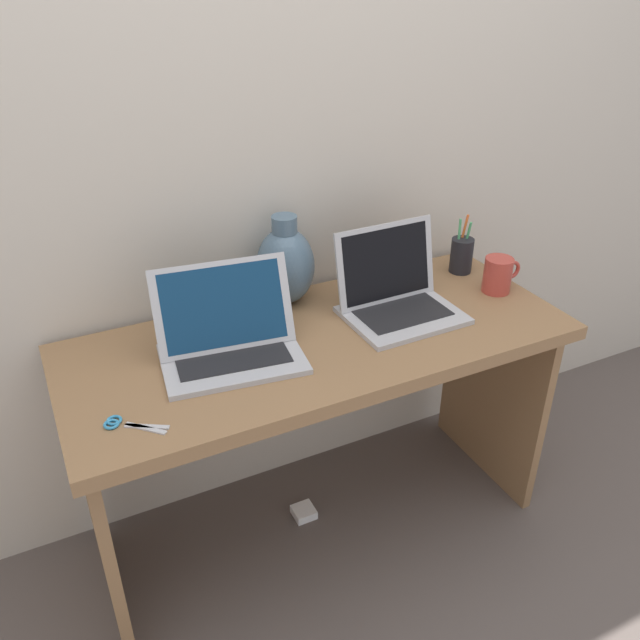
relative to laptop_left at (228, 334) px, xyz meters
The scene contains 10 objects.
ground_plane 0.82m from the laptop_left, ahead, with size 6.00×6.00×0.00m, color #564C47.
back_wall 0.58m from the laptop_left, 50.61° to the left, with size 4.40×0.04×2.40m, color beige.
desk 0.33m from the laptop_left, ahead, with size 1.38×0.57×0.72m.
laptop_left is the anchor object (origin of this frame).
laptop_right 0.50m from the laptop_left, ahead, with size 0.32×0.26×0.24m.
green_vase 0.33m from the laptop_left, 39.30° to the left, with size 0.17×0.17×0.27m.
coffee_mug 0.85m from the laptop_left, ahead, with size 0.13×0.09×0.11m.
pen_cup 0.85m from the laptop_left, ahead, with size 0.07×0.07×0.19m.
scissors 0.35m from the laptop_left, 150.84° to the right, with size 0.13×0.11×0.01m.
power_brick 0.79m from the laptop_left, ahead, with size 0.07×0.07×0.03m, color white.
Camera 1 is at (-0.67, -1.36, 1.64)m, focal length 36.75 mm.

